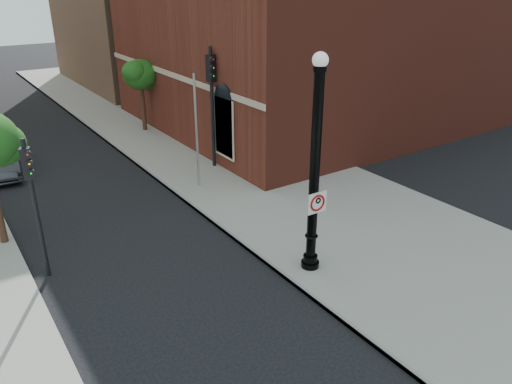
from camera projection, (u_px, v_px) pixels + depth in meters
ground at (240, 318)px, 12.72m from camera, size 120.00×120.00×0.00m
sidewalk_right at (233, 160)px, 23.35m from camera, size 8.00×60.00×0.12m
curb_edge at (155, 177)px, 21.32m from camera, size 0.10×60.00×0.14m
brick_wall_building at (341, 7)px, 29.03m from camera, size 22.30×16.30×12.50m
lamppost at (314, 179)px, 13.62m from camera, size 0.53×0.53×6.31m
no_parking_sign at (317, 203)px, 13.77m from camera, size 0.62×0.08×0.62m
parked_car at (1, 160)px, 21.61m from camera, size 1.85×4.04×1.29m
traffic_signal_left at (32, 187)px, 13.40m from camera, size 0.32×0.36×4.16m
traffic_signal_right at (212, 89)px, 21.07m from camera, size 0.40×0.47×5.33m
utility_pole at (197, 133)px, 19.50m from camera, size 0.09×0.09×4.66m
street_tree_c at (140, 75)px, 26.50m from camera, size 2.18×1.97×3.93m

